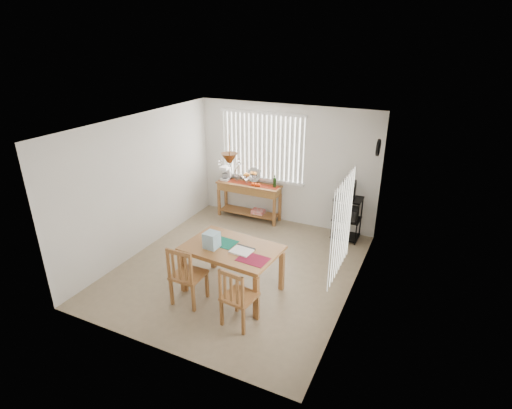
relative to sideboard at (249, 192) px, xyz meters
The scene contains 10 objects.
ground 2.25m from the sideboard, 69.27° to the right, with size 4.00×4.50×0.01m, color gray.
room_shell 2.40m from the sideboard, 69.05° to the right, with size 4.20×4.70×2.70m.
sideboard is the anchor object (origin of this frame).
sideboard_items 0.42m from the sideboard, behind, with size 1.40×0.35×0.64m.
wire_cart 2.24m from the sideboard, ahead, with size 0.53×0.43×0.91m.
cart_items 2.29m from the sideboard, ahead, with size 0.21×0.26×0.37m.
dining_table 2.84m from the sideboard, 69.29° to the right, with size 1.56×1.07×0.80m.
table_items 2.91m from the sideboard, 72.97° to the right, with size 1.15×0.62×0.26m.
chair_left 3.29m from the sideboard, 80.66° to the right, with size 0.47×0.47×1.00m.
chair_right 3.68m from the sideboard, 66.27° to the right, with size 0.49×0.49×0.95m.
Camera 1 is at (2.95, -5.46, 3.86)m, focal length 28.00 mm.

